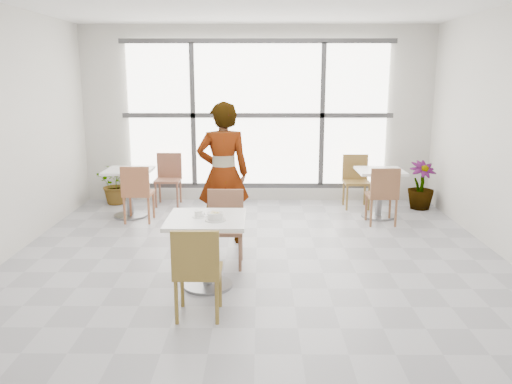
{
  "coord_description": "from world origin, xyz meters",
  "views": [
    {
      "loc": [
        0.04,
        -5.51,
        2.18
      ],
      "look_at": [
        0.0,
        -0.3,
        1.0
      ],
      "focal_mm": 36.56,
      "sensor_mm": 36.0,
      "label": 1
    }
  ],
  "objects_px": {
    "bg_table_right": "(379,186)",
    "bg_chair_right_far": "(356,177)",
    "bg_chair_left_near": "(137,190)",
    "bg_chair_left_far": "(169,175)",
    "main_table": "(207,239)",
    "person": "(223,174)",
    "chair_near": "(197,267)",
    "chair_far": "(225,222)",
    "bg_table_left": "(129,186)",
    "bg_chair_right_near": "(383,192)",
    "oatmeal_bowl": "(215,216)",
    "coffee_cup": "(199,214)",
    "plant_left": "(117,184)",
    "plant_right": "(421,185)"
  },
  "relations": [
    {
      "from": "coffee_cup",
      "to": "bg_chair_left_far",
      "type": "distance_m",
      "value": 3.69
    },
    {
      "from": "bg_chair_left_near",
      "to": "bg_chair_left_far",
      "type": "relative_size",
      "value": 1.0
    },
    {
      "from": "person",
      "to": "plant_right",
      "type": "bearing_deg",
      "value": -158.96
    },
    {
      "from": "plant_left",
      "to": "chair_far",
      "type": "bearing_deg",
      "value": -54.76
    },
    {
      "from": "bg_chair_right_far",
      "to": "plant_left",
      "type": "distance_m",
      "value": 4.06
    },
    {
      "from": "bg_chair_left_near",
      "to": "bg_chair_right_far",
      "type": "relative_size",
      "value": 1.0
    },
    {
      "from": "oatmeal_bowl",
      "to": "bg_table_right",
      "type": "distance_m",
      "value": 3.69
    },
    {
      "from": "main_table",
      "to": "person",
      "type": "relative_size",
      "value": 0.43
    },
    {
      "from": "person",
      "to": "bg_chair_right_near",
      "type": "relative_size",
      "value": 2.13
    },
    {
      "from": "chair_far",
      "to": "bg_chair_right_far",
      "type": "xyz_separation_m",
      "value": [
        2.01,
        2.73,
        0.0
      ]
    },
    {
      "from": "person",
      "to": "bg_table_right",
      "type": "relative_size",
      "value": 2.47
    },
    {
      "from": "coffee_cup",
      "to": "bg_table_left",
      "type": "distance_m",
      "value": 3.09
    },
    {
      "from": "oatmeal_bowl",
      "to": "person",
      "type": "distance_m",
      "value": 1.6
    },
    {
      "from": "coffee_cup",
      "to": "bg_chair_right_near",
      "type": "relative_size",
      "value": 0.18
    },
    {
      "from": "bg_table_left",
      "to": "bg_chair_right_near",
      "type": "height_order",
      "value": "bg_chair_right_near"
    },
    {
      "from": "coffee_cup",
      "to": "bg_chair_left_far",
      "type": "relative_size",
      "value": 0.18
    },
    {
      "from": "chair_far",
      "to": "plant_right",
      "type": "height_order",
      "value": "chair_far"
    },
    {
      "from": "chair_far",
      "to": "bg_chair_left_near",
      "type": "distance_m",
      "value": 2.24
    },
    {
      "from": "coffee_cup",
      "to": "plant_left",
      "type": "bearing_deg",
      "value": 117.02
    },
    {
      "from": "chair_near",
      "to": "bg_chair_left_far",
      "type": "height_order",
      "value": "same"
    },
    {
      "from": "bg_table_left",
      "to": "bg_chair_right_far",
      "type": "relative_size",
      "value": 0.86
    },
    {
      "from": "bg_chair_right_far",
      "to": "bg_chair_left_near",
      "type": "bearing_deg",
      "value": -163.71
    },
    {
      "from": "bg_table_left",
      "to": "plant_right",
      "type": "height_order",
      "value": "plant_right"
    },
    {
      "from": "bg_table_right",
      "to": "chair_far",
      "type": "bearing_deg",
      "value": -137.52
    },
    {
      "from": "bg_chair_left_near",
      "to": "bg_chair_right_near",
      "type": "distance_m",
      "value": 3.63
    },
    {
      "from": "chair_far",
      "to": "bg_table_right",
      "type": "distance_m",
      "value": 3.06
    },
    {
      "from": "main_table",
      "to": "oatmeal_bowl",
      "type": "distance_m",
      "value": 0.31
    },
    {
      "from": "oatmeal_bowl",
      "to": "bg_chair_right_near",
      "type": "height_order",
      "value": "bg_chair_right_near"
    },
    {
      "from": "main_table",
      "to": "coffee_cup",
      "type": "height_order",
      "value": "coffee_cup"
    },
    {
      "from": "person",
      "to": "plant_left",
      "type": "height_order",
      "value": "person"
    },
    {
      "from": "chair_near",
      "to": "bg_table_right",
      "type": "distance_m",
      "value": 4.26
    },
    {
      "from": "main_table",
      "to": "bg_chair_right_far",
      "type": "distance_m",
      "value": 4.05
    },
    {
      "from": "bg_chair_left_far",
      "to": "coffee_cup",
      "type": "bearing_deg",
      "value": -75.38
    },
    {
      "from": "chair_far",
      "to": "person",
      "type": "height_order",
      "value": "person"
    },
    {
      "from": "coffee_cup",
      "to": "person",
      "type": "bearing_deg",
      "value": 84.12
    },
    {
      "from": "chair_far",
      "to": "bg_chair_right_near",
      "type": "relative_size",
      "value": 1.0
    },
    {
      "from": "main_table",
      "to": "plant_left",
      "type": "relative_size",
      "value": 1.14
    },
    {
      "from": "person",
      "to": "bg_table_left",
      "type": "bearing_deg",
      "value": -48.1
    },
    {
      "from": "bg_table_right",
      "to": "bg_chair_right_far",
      "type": "height_order",
      "value": "bg_chair_right_far"
    },
    {
      "from": "bg_table_right",
      "to": "main_table",
      "type": "bearing_deg",
      "value": -131.01
    },
    {
      "from": "main_table",
      "to": "bg_chair_left_far",
      "type": "distance_m",
      "value": 3.72
    },
    {
      "from": "chair_near",
      "to": "plant_left",
      "type": "distance_m",
      "value": 4.73
    },
    {
      "from": "bg_chair_right_near",
      "to": "coffee_cup",
      "type": "bearing_deg",
      "value": 43.3
    },
    {
      "from": "bg_table_right",
      "to": "plant_left",
      "type": "bearing_deg",
      "value": 169.12
    },
    {
      "from": "plant_right",
      "to": "bg_chair_left_far",
      "type": "bearing_deg",
      "value": 175.98
    },
    {
      "from": "plant_left",
      "to": "plant_right",
      "type": "bearing_deg",
      "value": -3.35
    },
    {
      "from": "oatmeal_bowl",
      "to": "bg_chair_left_far",
      "type": "relative_size",
      "value": 0.24
    },
    {
      "from": "chair_far",
      "to": "bg_chair_right_near",
      "type": "distance_m",
      "value": 2.73
    },
    {
      "from": "chair_near",
      "to": "oatmeal_bowl",
      "type": "relative_size",
      "value": 4.14
    },
    {
      "from": "bg_table_right",
      "to": "bg_chair_left_far",
      "type": "distance_m",
      "value": 3.51
    }
  ]
}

